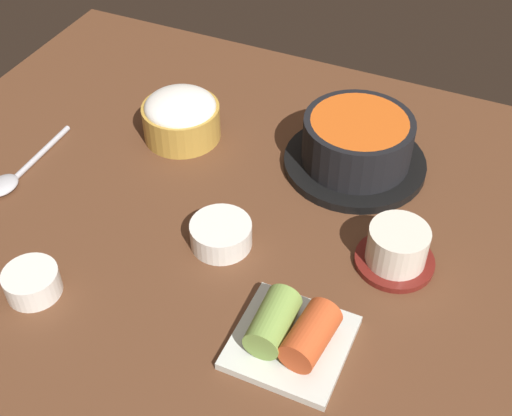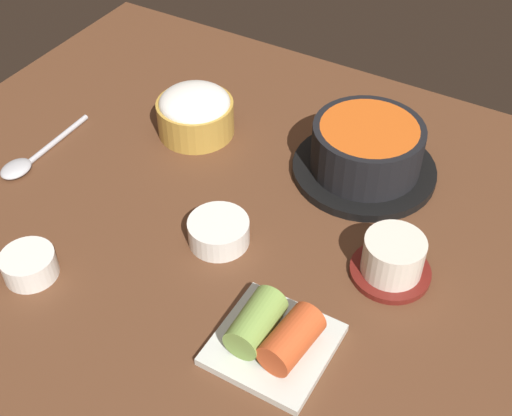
{
  "view_description": "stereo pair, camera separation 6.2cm",
  "coord_description": "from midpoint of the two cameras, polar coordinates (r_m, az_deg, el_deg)",
  "views": [
    {
      "loc": [
        26.85,
        -57.17,
        62.22
      ],
      "look_at": [
        2.0,
        -2.0,
        5.0
      ],
      "focal_mm": 47.47,
      "sensor_mm": 36.0,
      "label": 1
    },
    {
      "loc": [
        32.36,
        -54.34,
        62.22
      ],
      "look_at": [
        2.0,
        -2.0,
        5.0
      ],
      "focal_mm": 47.47,
      "sensor_mm": 36.0,
      "label": 2
    }
  ],
  "objects": [
    {
      "name": "rice_bowl",
      "position": [
        0.98,
        -3.34,
        8.04
      ],
      "size": [
        11.11,
        11.11,
        7.02
      ],
      "color": "#B78C38",
      "rests_on": "dining_table"
    },
    {
      "name": "dining_table",
      "position": [
        0.88,
        1.54,
        -0.74
      ],
      "size": [
        100.0,
        76.0,
        2.0
      ],
      "primitive_type": "cube",
      "color": "#56331E",
      "rests_on": "ground"
    },
    {
      "name": "stone_pot",
      "position": [
        0.92,
        11.2,
        4.62
      ],
      "size": [
        19.57,
        19.57,
        7.74
      ],
      "color": "black",
      "rests_on": "dining_table"
    },
    {
      "name": "side_bowl_near",
      "position": [
        0.82,
        -16.54,
        -4.64
      ],
      "size": [
        6.33,
        6.33,
        3.14
      ],
      "color": "white",
      "rests_on": "dining_table"
    },
    {
      "name": "banchan_cup_center",
      "position": [
        0.82,
        -1.01,
        -2.02
      ],
      "size": [
        7.55,
        7.55,
        3.19
      ],
      "color": "white",
      "rests_on": "dining_table"
    },
    {
      "name": "kimchi_plate",
      "position": [
        0.72,
        4.0,
        -10.81
      ],
      "size": [
        12.0,
        12.0,
        4.97
      ],
      "color": "silver",
      "rests_on": "dining_table"
    },
    {
      "name": "spoon",
      "position": [
        0.98,
        -16.98,
        3.78
      ],
      "size": [
        3.6,
        16.77,
        1.35
      ],
      "color": "#B7B7BC",
      "rests_on": "dining_table"
    },
    {
      "name": "tea_cup_with_saucer",
      "position": [
        0.8,
        13.64,
        -4.25
      ],
      "size": [
        9.51,
        9.51,
        5.46
      ],
      "color": "maroon",
      "rests_on": "dining_table"
    }
  ]
}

